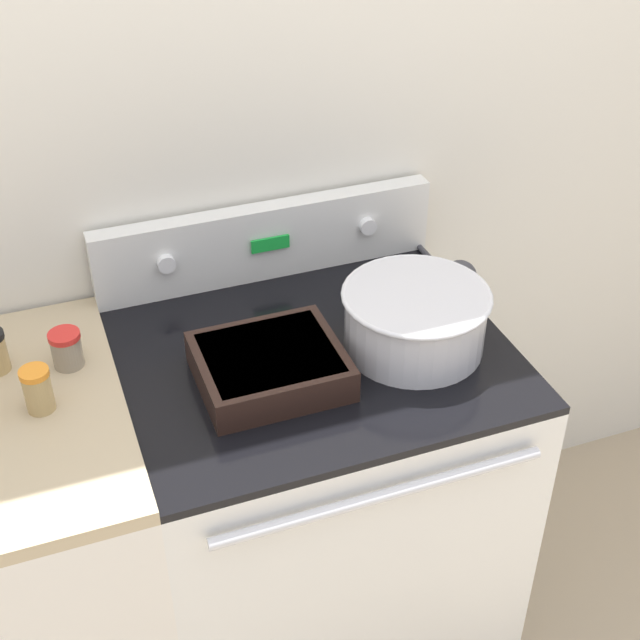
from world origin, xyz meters
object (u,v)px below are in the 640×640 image
casserole_dish (270,365)px  spice_jar_orange_cap (38,389)px  mixing_bowl (415,316)px  spice_jar_red_cap (67,349)px  ladle (457,276)px

casserole_dish → spice_jar_orange_cap: spice_jar_orange_cap is taller
mixing_bowl → spice_jar_red_cap: mixing_bowl is taller
casserole_dish → spice_jar_red_cap: 0.41m
ladle → spice_jar_red_cap: size_ratio=3.88×
casserole_dish → spice_jar_red_cap: size_ratio=3.64×
ladle → mixing_bowl: bearing=-138.7°
mixing_bowl → casserole_dish: mixing_bowl is taller
ladle → spice_jar_red_cap: bearing=179.3°
ladle → spice_jar_orange_cap: spice_jar_orange_cap is taller
spice_jar_red_cap → spice_jar_orange_cap: bearing=-119.5°
spice_jar_red_cap → mixing_bowl: bearing=-14.1°
spice_jar_orange_cap → casserole_dish: bearing=-7.4°
mixing_bowl → spice_jar_orange_cap: 0.75m
spice_jar_orange_cap → ladle: bearing=6.6°
mixing_bowl → ladle: bearing=41.3°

